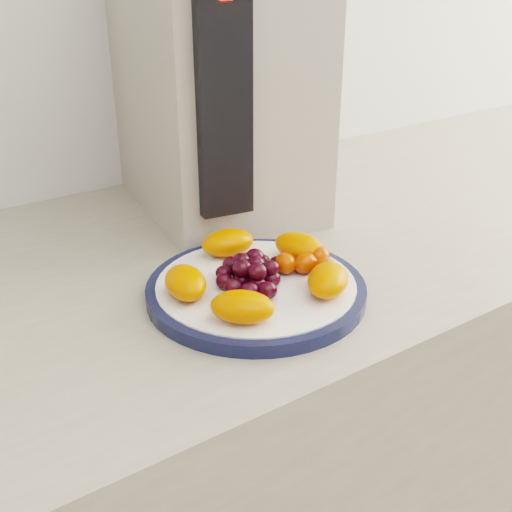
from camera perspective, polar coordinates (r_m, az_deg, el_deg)
plate_rim at (r=0.72m, az=0.00°, el=-3.05°), size 0.25×0.25×0.01m
plate_face at (r=0.72m, az=0.00°, el=-2.98°), size 0.22×0.22×0.02m
appliance_body at (r=0.92m, az=-3.59°, el=15.68°), size 0.26×0.34×0.38m
appliance_panel at (r=0.76m, az=-2.90°, el=13.84°), size 0.07×0.03×0.28m
fruit_plate at (r=0.71m, az=0.45°, el=-1.22°), size 0.21×0.20×0.03m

